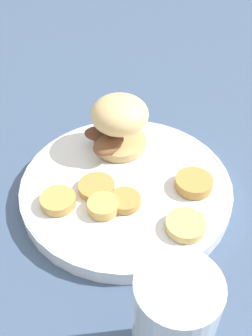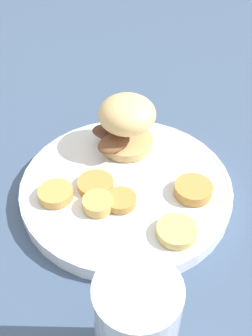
# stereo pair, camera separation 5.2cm
# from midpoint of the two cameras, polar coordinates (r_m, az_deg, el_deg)

# --- Properties ---
(ground_plane) EXTENTS (4.00, 4.00, 0.00)m
(ground_plane) POSITION_cam_midpoint_polar(r_m,az_deg,el_deg) (0.55, 2.69, -3.79)
(ground_plane) COLOR #3D5170
(dinner_plate) EXTENTS (0.29, 0.29, 0.02)m
(dinner_plate) POSITION_cam_midpoint_polar(r_m,az_deg,el_deg) (0.54, 2.73, -2.86)
(dinner_plate) COLOR white
(dinner_plate) RESTS_ON ground_plane
(sandwich) EXTENTS (0.11, 0.10, 0.08)m
(sandwich) POSITION_cam_midpoint_polar(r_m,az_deg,el_deg) (0.57, 2.50, 6.58)
(sandwich) COLOR tan
(sandwich) RESTS_ON dinner_plate
(potato_round_0) EXTENTS (0.04, 0.04, 0.01)m
(potato_round_0) POSITION_cam_midpoint_polar(r_m,az_deg,el_deg) (0.50, -1.12, -5.30)
(potato_round_0) COLOR tan
(potato_round_0) RESTS_ON dinner_plate
(potato_round_1) EXTENTS (0.05, 0.05, 0.01)m
(potato_round_1) POSITION_cam_midpoint_polar(r_m,az_deg,el_deg) (0.53, 12.55, -3.20)
(potato_round_1) COLOR #BC8942
(potato_round_1) RESTS_ON dinner_plate
(potato_round_2) EXTENTS (0.05, 0.05, 0.01)m
(potato_round_2) POSITION_cam_midpoint_polar(r_m,az_deg,el_deg) (0.52, -7.34, -3.84)
(potato_round_2) COLOR tan
(potato_round_2) RESTS_ON dinner_plate
(potato_round_3) EXTENTS (0.05, 0.05, 0.01)m
(potato_round_3) POSITION_cam_midpoint_polar(r_m,az_deg,el_deg) (0.53, -1.70, -2.28)
(potato_round_3) COLOR #BC8942
(potato_round_3) RESTS_ON dinner_plate
(potato_round_4) EXTENTS (0.05, 0.05, 0.01)m
(potato_round_4) POSITION_cam_midpoint_polar(r_m,az_deg,el_deg) (0.48, 10.49, -9.17)
(potato_round_4) COLOR #DBB766
(potato_round_4) RESTS_ON dinner_plate
(potato_round_5) EXTENTS (0.04, 0.04, 0.01)m
(potato_round_5) POSITION_cam_midpoint_polar(r_m,az_deg,el_deg) (0.50, 2.20, -4.84)
(potato_round_5) COLOR #BC8942
(potato_round_5) RESTS_ON dinner_plate
(drinking_glass) EXTENTS (0.07, 0.07, 0.14)m
(drinking_glass) POSITION_cam_midpoint_polar(r_m,az_deg,el_deg) (0.37, 5.92, -22.74)
(drinking_glass) COLOR silver
(drinking_glass) RESTS_ON ground_plane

